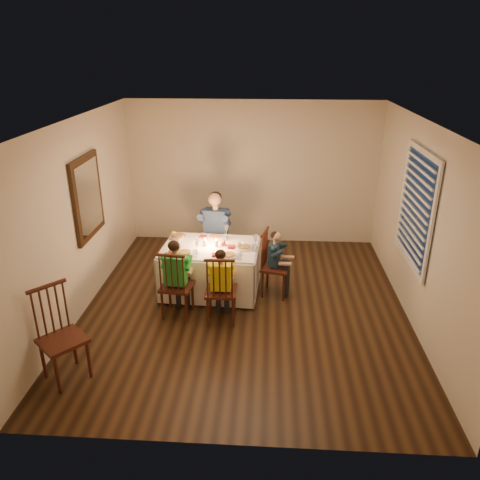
# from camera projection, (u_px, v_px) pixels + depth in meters

# --- Properties ---
(ground) EXTENTS (5.00, 5.00, 0.00)m
(ground) POSITION_uv_depth(u_px,v_px,m) (245.00, 307.00, 6.68)
(ground) COLOR black
(ground) RESTS_ON ground
(wall_left) EXTENTS (0.02, 5.00, 2.60)m
(wall_left) POSITION_uv_depth(u_px,v_px,m) (79.00, 218.00, 6.31)
(wall_left) COLOR beige
(wall_left) RESTS_ON ground
(wall_right) EXTENTS (0.02, 5.00, 2.60)m
(wall_right) POSITION_uv_depth(u_px,v_px,m) (419.00, 226.00, 6.04)
(wall_right) COLOR beige
(wall_right) RESTS_ON ground
(wall_back) EXTENTS (4.50, 0.02, 2.60)m
(wall_back) POSITION_uv_depth(u_px,v_px,m) (253.00, 173.00, 8.48)
(wall_back) COLOR beige
(wall_back) RESTS_ON ground
(ceiling) EXTENTS (5.00, 5.00, 0.00)m
(ceiling) POSITION_uv_depth(u_px,v_px,m) (246.00, 121.00, 5.67)
(ceiling) COLOR white
(ceiling) RESTS_ON wall_back
(dining_table) EXTENTS (1.47, 1.10, 0.71)m
(dining_table) POSITION_uv_depth(u_px,v_px,m) (210.00, 259.00, 6.92)
(dining_table) COLOR white
(dining_table) RESTS_ON ground
(chair_adult) EXTENTS (0.46, 0.44, 1.00)m
(chair_adult) POSITION_uv_depth(u_px,v_px,m) (216.00, 268.00, 7.84)
(chair_adult) COLOR #3A1B0F
(chair_adult) RESTS_ON ground
(chair_near_left) EXTENTS (0.46, 0.44, 1.00)m
(chair_near_left) POSITION_uv_depth(u_px,v_px,m) (179.00, 315.00, 6.49)
(chair_near_left) COLOR #3A1B0F
(chair_near_left) RESTS_ON ground
(chair_near_right) EXTENTS (0.42, 0.40, 1.00)m
(chair_near_right) POSITION_uv_depth(u_px,v_px,m) (222.00, 320.00, 6.36)
(chair_near_right) COLOR #3A1B0F
(chair_near_right) RESTS_ON ground
(chair_end) EXTENTS (0.47, 0.49, 1.00)m
(chair_end) POSITION_uv_depth(u_px,v_px,m) (275.00, 294.00, 7.03)
(chair_end) COLOR #3A1B0F
(chair_end) RESTS_ON ground
(chair_extra) EXTENTS (0.62, 0.63, 1.10)m
(chair_extra) POSITION_uv_depth(u_px,v_px,m) (69.00, 377.00, 5.27)
(chair_extra) COLOR #3A1B0F
(chair_extra) RESTS_ON ground
(adult) EXTENTS (0.55, 0.51, 1.31)m
(adult) POSITION_uv_depth(u_px,v_px,m) (216.00, 268.00, 7.84)
(adult) COLOR navy
(adult) RESTS_ON ground
(child_green) EXTENTS (0.43, 0.40, 1.13)m
(child_green) POSITION_uv_depth(u_px,v_px,m) (179.00, 315.00, 6.49)
(child_green) COLOR green
(child_green) RESTS_ON ground
(child_yellow) EXTENTS (0.35, 0.33, 1.06)m
(child_yellow) POSITION_uv_depth(u_px,v_px,m) (222.00, 320.00, 6.36)
(child_yellow) COLOR yellow
(child_yellow) RESTS_ON ground
(child_teal) EXTENTS (0.35, 0.37, 1.00)m
(child_teal) POSITION_uv_depth(u_px,v_px,m) (275.00, 294.00, 7.03)
(child_teal) COLOR #1A3041
(child_teal) RESTS_ON ground
(setting_adult) EXTENTS (0.27, 0.27, 0.02)m
(setting_adult) POSITION_uv_depth(u_px,v_px,m) (215.00, 238.00, 7.12)
(setting_adult) COLOR silver
(setting_adult) RESTS_ON dining_table
(setting_green) EXTENTS (0.27, 0.27, 0.02)m
(setting_green) POSITION_uv_depth(u_px,v_px,m) (184.00, 253.00, 6.59)
(setting_green) COLOR silver
(setting_green) RESTS_ON dining_table
(setting_yellow) EXTENTS (0.27, 0.27, 0.02)m
(setting_yellow) POSITION_uv_depth(u_px,v_px,m) (228.00, 256.00, 6.51)
(setting_yellow) COLOR silver
(setting_yellow) RESTS_ON dining_table
(setting_teal) EXTENTS (0.27, 0.27, 0.02)m
(setting_teal) POSITION_uv_depth(u_px,v_px,m) (244.00, 248.00, 6.77)
(setting_teal) COLOR silver
(setting_teal) RESTS_ON dining_table
(candle_left) EXTENTS (0.06, 0.06, 0.10)m
(candle_left) POSITION_uv_depth(u_px,v_px,m) (205.00, 243.00, 6.82)
(candle_left) COLOR white
(candle_left) RESTS_ON dining_table
(candle_right) EXTENTS (0.06, 0.06, 0.10)m
(candle_right) POSITION_uv_depth(u_px,v_px,m) (216.00, 243.00, 6.81)
(candle_right) COLOR white
(candle_right) RESTS_ON dining_table
(squash) EXTENTS (0.09, 0.09, 0.09)m
(squash) POSITION_uv_depth(u_px,v_px,m) (174.00, 234.00, 7.16)
(squash) COLOR yellow
(squash) RESTS_ON dining_table
(orange_fruit) EXTENTS (0.08, 0.08, 0.08)m
(orange_fruit) POSITION_uv_depth(u_px,v_px,m) (223.00, 243.00, 6.84)
(orange_fruit) COLOR #F04E14
(orange_fruit) RESTS_ON dining_table
(serving_bowl) EXTENTS (0.30, 0.30, 0.06)m
(serving_bowl) POSITION_uv_depth(u_px,v_px,m) (178.00, 237.00, 7.08)
(serving_bowl) COLOR silver
(serving_bowl) RESTS_ON dining_table
(wall_mirror) EXTENTS (0.06, 0.95, 1.15)m
(wall_mirror) POSITION_uv_depth(u_px,v_px,m) (88.00, 197.00, 6.50)
(wall_mirror) COLOR black
(wall_mirror) RESTS_ON wall_left
(window_blinds) EXTENTS (0.07, 1.34, 1.54)m
(window_blinds) POSITION_uv_depth(u_px,v_px,m) (415.00, 208.00, 6.06)
(window_blinds) COLOR #0D1C34
(window_blinds) RESTS_ON wall_right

